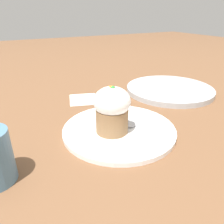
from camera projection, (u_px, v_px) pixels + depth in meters
name	position (u px, v px, depth m)	size (l,w,h in m)	color
ground_plane	(119.00, 132.00, 0.52)	(4.00, 4.00, 0.00)	brown
dessert_plate	(119.00, 130.00, 0.52)	(0.26, 0.26, 0.01)	white
carrot_cake	(112.00, 109.00, 0.48)	(0.08, 0.08, 0.11)	olive
spoon	(133.00, 125.00, 0.52)	(0.07, 0.11, 0.01)	#B7B7BC
side_plate	(169.00, 89.00, 0.77)	(0.30, 0.30, 0.02)	#B2B7BC
paper_napkin	(85.00, 99.00, 0.71)	(0.12, 0.11, 0.00)	white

